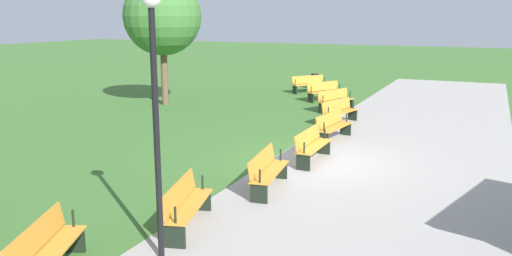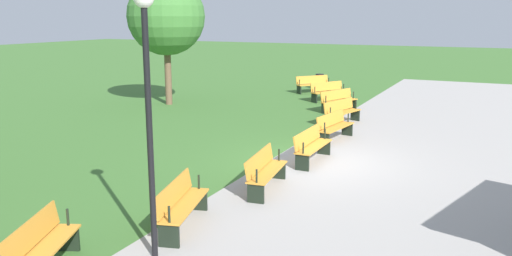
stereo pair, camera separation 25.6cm
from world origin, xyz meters
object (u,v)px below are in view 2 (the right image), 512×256
bench_4 (334,126)px  bench_8 (39,248)px  bench_1 (328,91)px  lamp_post (147,78)px  trash_bin (320,82)px  bench_2 (338,100)px  bench_6 (265,170)px  bench_5 (311,145)px  bench_7 (181,203)px  tree_1 (166,17)px  bench_3 (341,111)px  bench_0 (313,84)px

bench_4 → bench_8: 10.71m
bench_1 → lamp_post: bearing=38.8°
bench_4 → trash_bin: 12.16m
bench_1 → bench_2: (2.42, 1.22, 0.00)m
bench_6 → lamp_post: lamp_post is taller
bench_2 → bench_5: size_ratio=1.02×
bench_8 → lamp_post: bearing=114.6°
bench_1 → bench_6: (13.03, 2.64, 0.00)m
bench_2 → bench_6: 10.71m
bench_6 → bench_4: bearing=172.3°
bench_1 → trash_bin: bearing=-125.0°
bench_7 → tree_1: bearing=-159.6°
bench_1 → bench_4: bearing=49.8°
bench_3 → bench_8: bearing=11.6°
bench_2 → bench_3: bearing=42.1°
bench_2 → bench_8: 15.83m
bench_7 → lamp_post: bearing=-1.8°
bench_8 → bench_5: bearing=145.5°
bench_7 → lamp_post: lamp_post is taller
bench_6 → trash_bin: bench_6 is taller
bench_3 → trash_bin: 9.50m
bench_1 → bench_5: size_ratio=0.98×
bench_2 → lamp_post: bearing=27.7°
bench_7 → tree_1: 14.75m
bench_8 → trash_bin: bearing=164.5°
lamp_post → bench_7: bearing=-166.5°
bench_0 → bench_1: same height
bench_6 → trash_bin: 17.32m
bench_0 → bench_6: (15.26, 4.17, 0.00)m
bench_4 → bench_7: (8.06, -0.54, 0.00)m
bench_4 → bench_7: bearing=3.9°
bench_0 → lamp_post: 19.73m
bench_1 → bench_5: 10.71m
bench_0 → bench_3: 8.07m
bench_5 → trash_bin: bearing=-162.2°
bench_2 → bench_7: 13.30m
bench_8 → trash_bin: (-21.98, -2.91, -0.06)m
bench_4 → bench_8: bearing=0.1°
bench_8 → tree_1: 16.41m
bench_8 → tree_1: tree_1 is taller
bench_0 → bench_1: size_ratio=0.95×
lamp_post → trash_bin: 21.24m
bench_4 → bench_6: same height
bench_4 → tree_1: size_ratio=0.35×
bench_7 → bench_2: bearing=168.4°
bench_4 → bench_7: 8.08m
bench_6 → bench_8: 5.40m
bench_0 → bench_8: bearing=46.1°
bench_3 → lamp_post: bearing=16.8°
bench_4 → bench_2: bearing=-157.0°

